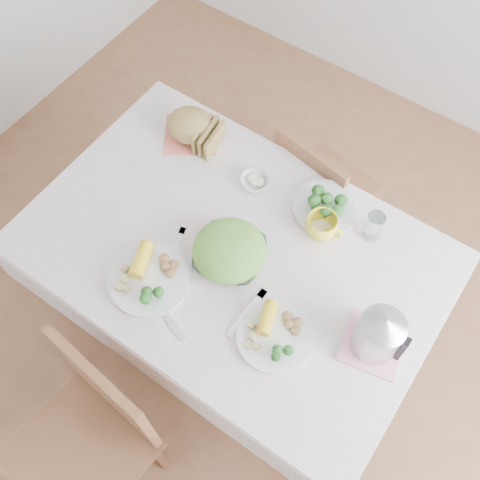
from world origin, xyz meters
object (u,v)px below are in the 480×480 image
Objects in this scene: electric_kettle at (380,333)px; chair_far at (328,182)px; dining_table at (233,293)px; dinner_plate_right at (275,336)px; yellow_mug at (321,226)px; chair_near at (81,451)px; dinner_plate_left at (149,280)px; salad_bowl at (230,255)px.

chair_far is at bearing 128.76° from electric_kettle.
dining_table is 6.79× the size of electric_kettle.
dining_table is 5.42× the size of dinner_plate_right.
chair_far is 0.94m from dinner_plate_right.
yellow_mug is (0.23, 0.24, 0.43)m from dining_table.
dining_table is 1.48× the size of chair_near.
chair_far reaches higher than dining_table.
electric_kettle reaches higher than chair_near.
chair_far is at bearing 76.59° from dinner_plate_left.
chair_far is 4.07× the size of electric_kettle.
salad_bowl is at bearing -66.88° from dining_table.
salad_bowl is at bearing 96.32° from chair_far.
chair_far is 0.57m from yellow_mug.
chair_near is 3.27× the size of dinner_plate_left.
salad_bowl is 0.96× the size of dinner_plate_right.
dinner_plate_left is at bearing 86.31° from chair_far.
dinner_plate_right is (0.47, 0.08, 0.00)m from dinner_plate_left.
electric_kettle reaches higher than chair_far.
yellow_mug is (0.39, 0.51, 0.04)m from dinner_plate_left.
chair_near is 0.87m from salad_bowl.
salad_bowl is 0.33m from dinner_plate_right.
salad_bowl is 0.35m from yellow_mug.
dinner_plate_right is 0.44m from yellow_mug.
electric_kettle reaches higher than salad_bowl.
electric_kettle is (0.36, -0.27, 0.07)m from yellow_mug.
chair_far reaches higher than dinner_plate_left.
yellow_mug is (-0.08, 0.44, 0.04)m from dinner_plate_right.
chair_far reaches higher than salad_bowl.
dining_table is 11.68× the size of yellow_mug.
chair_near is at bearing -127.87° from electric_kettle.
electric_kettle reaches higher than dinner_plate_right.
electric_kettle reaches higher than dinner_plate_left.
chair_near is 3.82× the size of salad_bowl.
yellow_mug reaches higher than salad_bowl.
dinner_plate_left is 2.41× the size of yellow_mug.
electric_kettle is at bearing 17.54° from dinner_plate_left.
yellow_mug is at bearing 100.86° from dinner_plate_right.
dining_table is 0.85m from chair_near.
salad_bowl is (0.08, 0.80, 0.33)m from chair_near.
chair_far is 0.97m from electric_kettle.
salad_bowl reaches higher than dining_table.
chair_near is at bearing -94.56° from dining_table.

